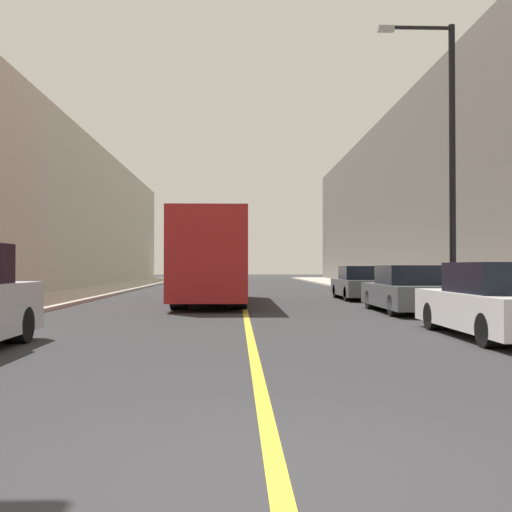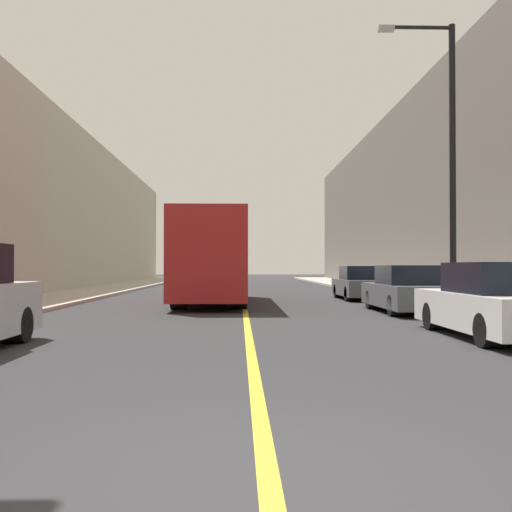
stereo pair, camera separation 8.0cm
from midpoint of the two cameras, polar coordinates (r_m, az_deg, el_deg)
name	(u,v)px [view 2 (the right image)]	position (r m, az deg, el deg)	size (l,w,h in m)	color
ground_plane	(269,481)	(4.28, 1.80, -20.65)	(200.00, 200.00, 0.00)	#2D2D30
sidewalk_left	(100,291)	(34.94, -14.58, -3.20)	(3.65, 72.00, 0.13)	#B2AA9E
sidewalk_right	(383,290)	(35.05, 12.08, -3.20)	(3.65, 72.00, 0.13)	#B2AA9E
building_row_left	(32,203)	(36.14, -20.49, 4.75)	(4.00, 72.00, 10.01)	#B7B2A3
building_row_right	(449,189)	(36.40, 17.94, 6.13)	(4.00, 72.00, 11.83)	#66605B
road_center_line	(242,291)	(34.06, -1.23, -3.39)	(0.16, 72.00, 0.01)	gold
bus	(213,257)	(23.34, -4.00, -0.13)	(2.55, 10.35, 3.34)	#AD1E1E
car_right_near	(495,304)	(12.95, 22.01, -4.25)	(1.82, 4.80, 1.52)	silver
car_right_mid	(407,291)	(19.18, 14.33, -3.26)	(1.86, 4.77, 1.47)	#51565B
car_right_far	(361,284)	(26.22, 10.06, -2.67)	(1.85, 4.44, 1.45)	#51565B
street_lamp_right	(447,149)	(20.07, 17.84, 9.68)	(2.45, 0.24, 8.95)	black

